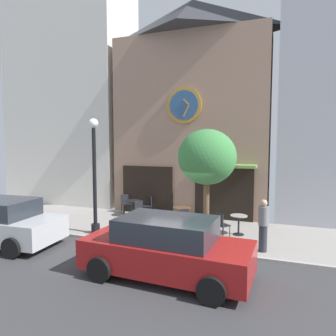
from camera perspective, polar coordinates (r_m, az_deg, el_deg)
The scene contains 18 objects.
ground_plane at distance 9.30m, azimuth -1.15°, elevation -17.16°, with size 29.15×10.91×0.13m.
clock_building at distance 15.40m, azimuth 4.51°, elevation 11.74°, with size 7.41×3.85×10.30m.
neighbor_building_left at distance 19.61m, azimuth -17.57°, elevation 16.87°, with size 6.99×3.59×15.22m.
street_lamp at distance 11.76m, azimuth -13.59°, elevation -1.42°, with size 0.36×0.36×4.34m.
street_tree at distance 10.28m, azimuth 7.28°, elevation 1.92°, with size 1.97×1.77×3.90m.
cafe_table_center_right at distance 14.41m, azimuth -6.68°, elevation -6.88°, with size 0.73×0.73×0.74m.
cafe_table_near_curb at distance 11.96m, azimuth -3.60°, elevation -9.50°, with size 0.62×0.62×0.75m.
cafe_table_rightmost at distance 12.74m, azimuth 2.66°, elevation -8.31°, with size 0.75×0.75×0.77m.
cafe_table_center at distance 11.84m, azimuth 13.09°, elevation -9.78°, with size 0.63×0.63×0.74m.
cafe_chair_facing_street at distance 15.12m, azimuth -7.96°, elevation -6.36°, with size 0.56×0.56×0.90m.
cafe_chair_outer at distance 13.63m, azimuth -5.65°, elevation -7.58°, with size 0.57×0.57×0.90m.
cafe_chair_under_awning at distance 11.36m, azimuth -0.57°, elevation -10.10°, with size 0.56×0.56×0.90m.
cafe_chair_near_tree at distance 14.61m, azimuth -3.64°, elevation -6.72°, with size 0.56×0.56×0.90m.
cafe_chair_curbside at distance 11.36m, azimuth 9.97°, elevation -10.18°, with size 0.56×0.56×0.90m.
cafe_chair_mid_row at distance 11.91m, azimuth -7.80°, elevation -9.44°, with size 0.55×0.55×0.90m.
cafe_chair_right_end at distance 11.97m, azimuth 2.91°, elevation -9.33°, with size 0.55×0.55×0.90m.
pedestrian_grey at distance 10.22m, azimuth 17.40°, elevation -10.11°, with size 0.45×0.45×1.67m.
parked_car_red at distance 8.05m, azimuth -0.26°, elevation -14.76°, with size 4.38×2.19×1.55m.
Camera 1 is at (3.12, -9.08, 3.47)m, focal length 32.56 mm.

